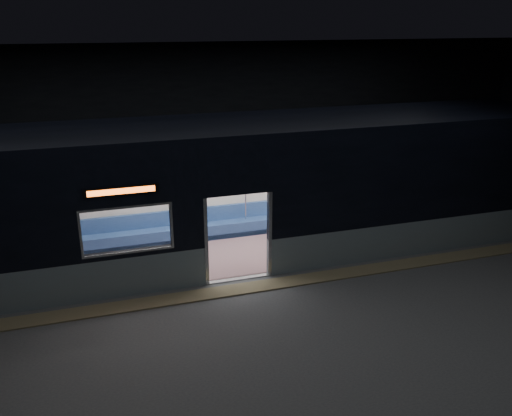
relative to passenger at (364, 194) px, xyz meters
name	(u,v)px	position (x,y,z in m)	size (l,w,h in m)	color
station_floor	(252,301)	(-4.52, -3.55, -0.84)	(24.00, 14.00, 0.01)	#47494C
station_envelope	(252,130)	(-4.52, -3.55, 2.83)	(24.00, 14.00, 5.00)	black
tactile_strip	(245,288)	(-4.52, -3.00, -0.82)	(22.80, 0.50, 0.03)	#8C7F59
metro_car	(221,184)	(-4.52, -1.00, 1.01)	(18.00, 3.04, 3.35)	gray
passenger	(364,194)	(0.00, 0.00, 0.00)	(0.49, 0.78, 1.47)	black
handbag	(368,201)	(-0.01, -0.25, -0.13)	(0.33, 0.28, 0.17)	black
transit_map	(293,176)	(-2.12, 0.31, 0.66)	(1.07, 0.03, 0.70)	white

